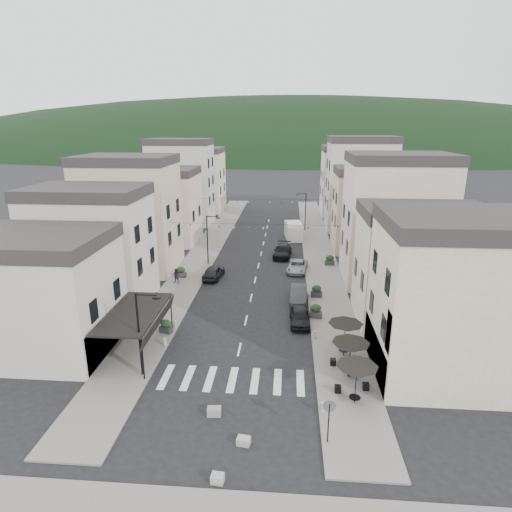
{
  "coord_description": "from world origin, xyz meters",
  "views": [
    {
      "loc": [
        3.47,
        -22.47,
        16.24
      ],
      "look_at": [
        0.28,
        18.57,
        3.5
      ],
      "focal_mm": 30.0,
      "sensor_mm": 36.0,
      "label": 1
    }
  ],
  "objects_px": {
    "parked_car_a": "(300,316)",
    "pedestrian_a": "(157,302)",
    "pedestrian_b": "(177,276)",
    "parked_car_e": "(214,272)",
    "parked_car_b": "(299,294)",
    "delivery_van": "(293,230)",
    "parked_car_d": "(283,251)",
    "parked_car_c": "(297,266)"
  },
  "relations": [
    {
      "from": "parked_car_a",
      "to": "pedestrian_a",
      "type": "height_order",
      "value": "pedestrian_a"
    },
    {
      "from": "pedestrian_a",
      "to": "pedestrian_b",
      "type": "relative_size",
      "value": 1.16
    },
    {
      "from": "parked_car_a",
      "to": "parked_car_e",
      "type": "distance_m",
      "value": 14.0
    },
    {
      "from": "parked_car_b",
      "to": "delivery_van",
      "type": "distance_m",
      "value": 23.54
    },
    {
      "from": "parked_car_e",
      "to": "delivery_van",
      "type": "relative_size",
      "value": 0.76
    },
    {
      "from": "parked_car_d",
      "to": "parked_car_c",
      "type": "bearing_deg",
      "value": -67.33
    },
    {
      "from": "delivery_van",
      "to": "pedestrian_a",
      "type": "distance_m",
      "value": 29.87
    },
    {
      "from": "parked_car_c",
      "to": "pedestrian_b",
      "type": "xyz_separation_m",
      "value": [
        -12.75,
        -5.18,
        0.31
      ]
    },
    {
      "from": "parked_car_b",
      "to": "pedestrian_b",
      "type": "bearing_deg",
      "value": 167.09
    },
    {
      "from": "pedestrian_b",
      "to": "parked_car_c",
      "type": "bearing_deg",
      "value": 30.87
    },
    {
      "from": "parked_car_b",
      "to": "parked_car_d",
      "type": "bearing_deg",
      "value": 99.81
    },
    {
      "from": "parked_car_c",
      "to": "parked_car_d",
      "type": "bearing_deg",
      "value": 115.41
    },
    {
      "from": "parked_car_a",
      "to": "parked_car_d",
      "type": "relative_size",
      "value": 0.79
    },
    {
      "from": "parked_car_c",
      "to": "pedestrian_a",
      "type": "relative_size",
      "value": 2.38
    },
    {
      "from": "pedestrian_a",
      "to": "parked_car_a",
      "type": "bearing_deg",
      "value": -3.73
    },
    {
      "from": "parked_car_c",
      "to": "parked_car_e",
      "type": "bearing_deg",
      "value": -154.53
    },
    {
      "from": "pedestrian_a",
      "to": "pedestrian_b",
      "type": "distance_m",
      "value": 7.24
    },
    {
      "from": "pedestrian_a",
      "to": "parked_car_d",
      "type": "bearing_deg",
      "value": 60.18
    },
    {
      "from": "delivery_van",
      "to": "parked_car_d",
      "type": "bearing_deg",
      "value": -105.4
    },
    {
      "from": "parked_car_c",
      "to": "parked_car_d",
      "type": "relative_size",
      "value": 0.88
    },
    {
      "from": "parked_car_c",
      "to": "pedestrian_b",
      "type": "distance_m",
      "value": 13.76
    },
    {
      "from": "parked_car_e",
      "to": "pedestrian_a",
      "type": "relative_size",
      "value": 2.22
    },
    {
      "from": "parked_car_a",
      "to": "pedestrian_b",
      "type": "xyz_separation_m",
      "value": [
        -12.75,
        8.36,
        0.25
      ]
    },
    {
      "from": "parked_car_a",
      "to": "parked_car_b",
      "type": "distance_m",
      "value": 4.81
    },
    {
      "from": "delivery_van",
      "to": "pedestrian_b",
      "type": "xyz_separation_m",
      "value": [
        -12.36,
        -19.99,
        -0.31
      ]
    },
    {
      "from": "pedestrian_a",
      "to": "delivery_van",
      "type": "bearing_deg",
      "value": 67.04
    },
    {
      "from": "parked_car_c",
      "to": "delivery_van",
      "type": "height_order",
      "value": "delivery_van"
    },
    {
      "from": "delivery_van",
      "to": "pedestrian_a",
      "type": "height_order",
      "value": "delivery_van"
    },
    {
      "from": "parked_car_b",
      "to": "parked_car_c",
      "type": "xyz_separation_m",
      "value": [
        0.0,
        8.73,
        -0.1
      ]
    },
    {
      "from": "parked_car_a",
      "to": "pedestrian_b",
      "type": "bearing_deg",
      "value": 144.87
    },
    {
      "from": "parked_car_e",
      "to": "delivery_van",
      "type": "distance_m",
      "value": 19.86
    },
    {
      "from": "parked_car_d",
      "to": "pedestrian_a",
      "type": "xyz_separation_m",
      "value": [
        -10.86,
        -17.99,
        0.32
      ]
    },
    {
      "from": "parked_car_b",
      "to": "pedestrian_a",
      "type": "xyz_separation_m",
      "value": [
        -12.66,
        -3.7,
        0.34
      ]
    },
    {
      "from": "parked_car_a",
      "to": "parked_car_d",
      "type": "height_order",
      "value": "parked_car_d"
    },
    {
      "from": "parked_car_b",
      "to": "parked_car_c",
      "type": "relative_size",
      "value": 0.98
    },
    {
      "from": "delivery_van",
      "to": "pedestrian_b",
      "type": "distance_m",
      "value": 23.51
    },
    {
      "from": "parked_car_b",
      "to": "delivery_van",
      "type": "bearing_deg",
      "value": 93.58
    },
    {
      "from": "parked_car_c",
      "to": "parked_car_d",
      "type": "distance_m",
      "value": 5.85
    },
    {
      "from": "pedestrian_b",
      "to": "delivery_van",
      "type": "bearing_deg",
      "value": 67.02
    },
    {
      "from": "parked_car_e",
      "to": "parked_car_b",
      "type": "bearing_deg",
      "value": 154.88
    },
    {
      "from": "delivery_van",
      "to": "parked_car_e",
      "type": "bearing_deg",
      "value": -123.06
    },
    {
      "from": "parked_car_b",
      "to": "pedestrian_b",
      "type": "relative_size",
      "value": 2.69
    }
  ]
}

